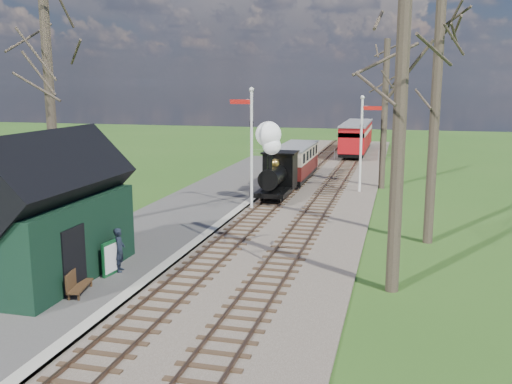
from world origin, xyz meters
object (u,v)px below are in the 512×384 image
at_px(semaphore_far, 363,137).
at_px(locomotive, 276,166).
at_px(red_carriage_a, 354,140).
at_px(sign_board, 110,258).
at_px(bench, 77,282).
at_px(coach, 296,161).
at_px(semaphore_near, 250,140).
at_px(person, 119,250).
at_px(station_shed, 47,215).
at_px(red_carriage_b, 359,134).

xyz_separation_m(semaphore_far, locomotive, (-4.39, -3.52, -1.37)).
height_order(red_carriage_a, sign_board, red_carriage_a).
distance_m(locomotive, bench, 15.88).
bearing_deg(bench, coach, 82.97).
xyz_separation_m(semaphore_near, person, (-1.62, -10.93, -2.68)).
bearing_deg(sign_board, bench, -95.38).
relative_size(station_shed, locomotive, 1.47).
bearing_deg(locomotive, red_carriage_b, 83.98).
distance_m(red_carriage_a, red_carriage_b, 5.50).
bearing_deg(red_carriage_a, red_carriage_b, 90.00).
relative_size(semaphore_near, coach, 0.91).
bearing_deg(locomotive, semaphore_near, -106.95).
bearing_deg(semaphore_near, red_carriage_a, 81.19).
distance_m(semaphore_far, coach, 5.40).
xyz_separation_m(semaphore_far, bench, (-7.04, -19.11, -2.79)).
bearing_deg(red_carriage_b, coach, -97.92).
distance_m(red_carriage_a, bench, 35.27).
xyz_separation_m(red_carriage_a, bench, (-5.27, -34.85, -1.05)).
bearing_deg(semaphore_near, bench, -98.25).
bearing_deg(station_shed, semaphore_near, 73.62).
distance_m(locomotive, person, 13.66).
relative_size(semaphore_far, red_carriage_a, 1.03).
relative_size(semaphore_near, bench, 4.49).
height_order(semaphore_near, sign_board, semaphore_near).
height_order(coach, red_carriage_b, red_carriage_b).
relative_size(coach, red_carriage_b, 1.23).
bearing_deg(semaphore_near, person, -98.41).
height_order(locomotive, coach, locomotive).
bearing_deg(semaphore_far, bench, -110.24).
distance_m(coach, red_carriage_b, 18.88).
bearing_deg(semaphore_near, red_carriage_b, 82.95).
bearing_deg(coach, locomotive, -90.11).
relative_size(red_carriage_a, red_carriage_b, 1.00).
height_order(sign_board, bench, sign_board).
relative_size(sign_board, bench, 0.83).
distance_m(bench, person, 2.23).
xyz_separation_m(red_carriage_b, sign_board, (-5.11, -38.60, -0.84)).
relative_size(semaphore_far, coach, 0.84).
distance_m(sign_board, bench, 1.77).
bearing_deg(station_shed, semaphore_far, 64.28).
bearing_deg(person, sign_board, 145.94).
distance_m(station_shed, sign_board, 2.42).
distance_m(locomotive, sign_board, 14.12).
relative_size(locomotive, sign_board, 3.75).
distance_m(station_shed, semaphore_near, 12.58).
relative_size(semaphore_near, sign_board, 5.45).
bearing_deg(sign_board, person, 74.24).
bearing_deg(coach, red_carriage_b, 82.08).
relative_size(station_shed, red_carriage_a, 1.14).
xyz_separation_m(station_shed, coach, (4.30, 20.55, -0.81)).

